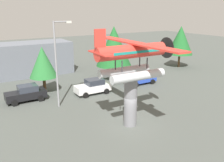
# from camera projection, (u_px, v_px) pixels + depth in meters

# --- Properties ---
(ground_plane) EXTENTS (140.00, 140.00, 0.00)m
(ground_plane) POSITION_uv_depth(u_px,v_px,m) (130.00, 125.00, 21.15)
(ground_plane) COLOR #4C514C
(display_pedestal) EXTENTS (1.10, 1.10, 4.24)m
(display_pedestal) POSITION_uv_depth(u_px,v_px,m) (130.00, 102.00, 20.56)
(display_pedestal) COLOR slate
(display_pedestal) RESTS_ON ground
(floatplane_monument) EXTENTS (6.94, 10.42, 4.00)m
(floatplane_monument) POSITION_uv_depth(u_px,v_px,m) (133.00, 57.00, 19.55)
(floatplane_monument) COLOR silver
(floatplane_monument) RESTS_ON display_pedestal
(car_mid_black) EXTENTS (4.20, 2.02, 1.76)m
(car_mid_black) POSITION_uv_depth(u_px,v_px,m) (26.00, 93.00, 26.35)
(car_mid_black) COLOR black
(car_mid_black) RESTS_ON ground
(car_far_white) EXTENTS (4.20, 2.02, 1.76)m
(car_far_white) POSITION_uv_depth(u_px,v_px,m) (93.00, 86.00, 28.70)
(car_far_white) COLOR white
(car_far_white) RESTS_ON ground
(car_distant_blue) EXTENTS (4.20, 2.02, 1.76)m
(car_distant_blue) POSITION_uv_depth(u_px,v_px,m) (141.00, 77.00, 32.48)
(car_distant_blue) COLOR #2847B7
(car_distant_blue) RESTS_ON ground
(streetlight_primary) EXTENTS (1.84, 0.28, 8.56)m
(streetlight_primary) POSITION_uv_depth(u_px,v_px,m) (58.00, 59.00, 23.85)
(streetlight_primary) COLOR gray
(streetlight_primary) RESTS_ON ground
(storefront_building) EXTENTS (12.79, 5.40, 4.82)m
(storefront_building) POSITION_uv_depth(u_px,v_px,m) (27.00, 59.00, 36.83)
(storefront_building) COLOR slate
(storefront_building) RESTS_ON ground
(tree_east) EXTENTS (3.22, 3.22, 5.50)m
(tree_east) POSITION_uv_depth(u_px,v_px,m) (43.00, 62.00, 28.30)
(tree_east) COLOR brown
(tree_east) RESTS_ON ground
(tree_center_back) EXTENTS (4.90, 4.90, 7.41)m
(tree_center_back) POSITION_uv_depth(u_px,v_px,m) (114.00, 46.00, 33.73)
(tree_center_back) COLOR brown
(tree_center_back) RESTS_ON ground
(tree_far_east) EXTENTS (4.25, 4.25, 6.95)m
(tree_far_east) POSITION_uv_depth(u_px,v_px,m) (181.00, 40.00, 41.02)
(tree_far_east) COLOR brown
(tree_far_east) RESTS_ON ground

